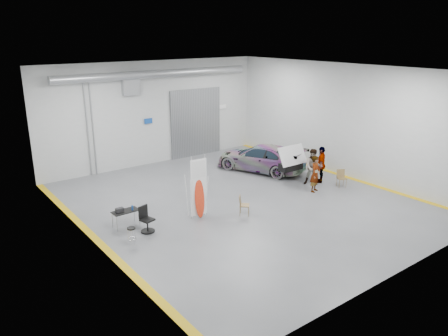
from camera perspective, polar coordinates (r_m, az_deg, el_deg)
ground at (r=20.36m, az=2.17°, el=-4.37°), size 16.00×16.00×0.00m
room_shell at (r=21.10m, az=-1.03°, el=7.93°), size 14.02×16.18×6.01m
sedan_car at (r=24.71m, az=4.80°, el=1.34°), size 3.80×5.52×1.48m
person_a at (r=21.76m, az=11.84°, el=-0.75°), size 0.77×0.64×1.81m
person_b at (r=22.70m, az=11.60°, el=0.13°), size 1.16×1.15×1.89m
person_c at (r=23.16m, az=12.57°, el=0.45°), size 1.17×1.04×1.93m
surfboard_display at (r=18.31m, az=-3.22°, el=-3.23°), size 0.77×0.25×2.72m
folding_chair_near at (r=18.82m, az=2.66°, el=-5.35°), size 0.58×0.66×0.88m
folding_chair_far at (r=22.91m, az=15.07°, el=-1.74°), size 0.56×0.61×0.88m
shop_stool at (r=16.70m, az=-11.96°, el=-8.64°), size 0.33×0.33×0.64m
work_table at (r=18.01m, az=-12.93°, el=-5.51°), size 1.07×0.55×0.87m
office_chair at (r=17.49m, az=-10.09°, el=-6.78°), size 0.56×0.58×1.04m
trunk_lid at (r=22.90m, az=8.68°, el=1.88°), size 1.73×1.05×0.04m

